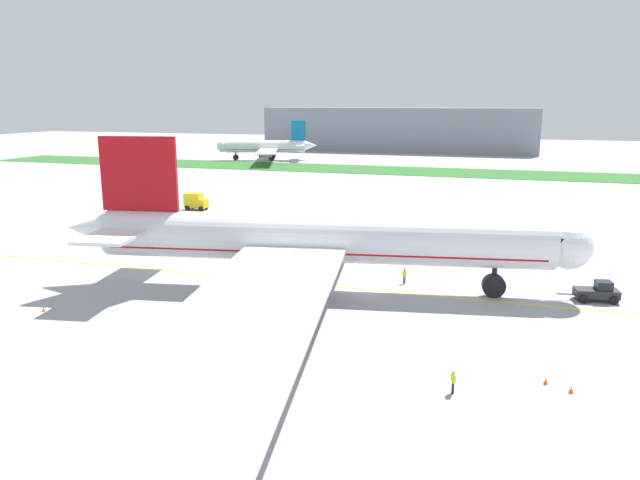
# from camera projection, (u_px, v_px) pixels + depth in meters

# --- Properties ---
(ground_plane) EXTENTS (600.00, 600.00, 0.00)m
(ground_plane) POSITION_uv_depth(u_px,v_px,m) (360.00, 289.00, 68.44)
(ground_plane) COLOR #9E9EA3
(ground_plane) RESTS_ON ground
(apron_taxi_line) EXTENTS (280.00, 0.36, 0.01)m
(apron_taxi_line) POSITION_uv_depth(u_px,v_px,m) (360.00, 289.00, 68.48)
(apron_taxi_line) COLOR yellow
(apron_taxi_line) RESTS_ON ground
(grass_median_strip) EXTENTS (320.00, 24.00, 0.10)m
(grass_median_strip) POSITION_uv_depth(u_px,v_px,m) (458.00, 173.00, 180.40)
(grass_median_strip) COLOR #2D6628
(grass_median_strip) RESTS_ON ground
(airliner_foreground) EXTENTS (57.64, 93.84, 16.75)m
(airliner_foreground) POSITION_uv_depth(u_px,v_px,m) (313.00, 240.00, 67.17)
(airliner_foreground) COLOR white
(airliner_foreground) RESTS_ON ground
(pushback_tug) EXTENTS (6.24, 2.98, 2.18)m
(pushback_tug) POSITION_uv_depth(u_px,v_px,m) (598.00, 292.00, 64.20)
(pushback_tug) COLOR #26262B
(pushback_tug) RESTS_ON ground
(ground_crew_wingwalker_port) EXTENTS (0.38, 0.58, 1.72)m
(ground_crew_wingwalker_port) POSITION_uv_depth(u_px,v_px,m) (453.00, 380.00, 43.79)
(ground_crew_wingwalker_port) COLOR black
(ground_crew_wingwalker_port) RESTS_ON ground
(ground_crew_marshaller_front) EXTENTS (0.53, 0.45, 1.72)m
(ground_crew_marshaller_front) POSITION_uv_depth(u_px,v_px,m) (234.00, 346.00, 49.92)
(ground_crew_marshaller_front) COLOR black
(ground_crew_marshaller_front) RESTS_ON ground
(ground_crew_wingwalker_starboard) EXTENTS (0.47, 0.52, 1.74)m
(ground_crew_wingwalker_starboard) POSITION_uv_depth(u_px,v_px,m) (404.00, 275.00, 70.37)
(ground_crew_wingwalker_starboard) COLOR black
(ground_crew_wingwalker_starboard) RESTS_ON ground
(traffic_cone_near_nose) EXTENTS (0.36, 0.36, 0.58)m
(traffic_cone_near_nose) POSITION_uv_depth(u_px,v_px,m) (44.00, 308.00, 61.17)
(traffic_cone_near_nose) COLOR #F2590C
(traffic_cone_near_nose) RESTS_ON ground
(traffic_cone_port_wing) EXTENTS (0.36, 0.36, 0.58)m
(traffic_cone_port_wing) POSITION_uv_depth(u_px,v_px,m) (546.00, 380.00, 45.40)
(traffic_cone_port_wing) COLOR #F2590C
(traffic_cone_port_wing) RESTS_ON ground
(traffic_cone_starboard_wing) EXTENTS (0.36, 0.36, 0.58)m
(traffic_cone_starboard_wing) POSITION_uv_depth(u_px,v_px,m) (571.00, 389.00, 44.01)
(traffic_cone_starboard_wing) COLOR #F2590C
(traffic_cone_starboard_wing) RESTS_ON ground
(service_truck_baggage_loader) EXTENTS (4.34, 2.54, 3.22)m
(service_truck_baggage_loader) POSITION_uv_depth(u_px,v_px,m) (196.00, 201.00, 118.48)
(service_truck_baggage_loader) COLOR yellow
(service_truck_baggage_loader) RESTS_ON ground
(parked_airliner_far_left) EXTENTS (34.50, 54.04, 13.96)m
(parked_airliner_far_left) POSITION_uv_depth(u_px,v_px,m) (267.00, 147.00, 218.47)
(parked_airliner_far_left) COLOR white
(parked_airliner_far_left) RESTS_ON ground
(terminal_building) EXTENTS (112.49, 20.00, 18.00)m
(terminal_building) POSITION_uv_depth(u_px,v_px,m) (398.00, 130.00, 256.32)
(terminal_building) COLOR gray
(terminal_building) RESTS_ON ground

